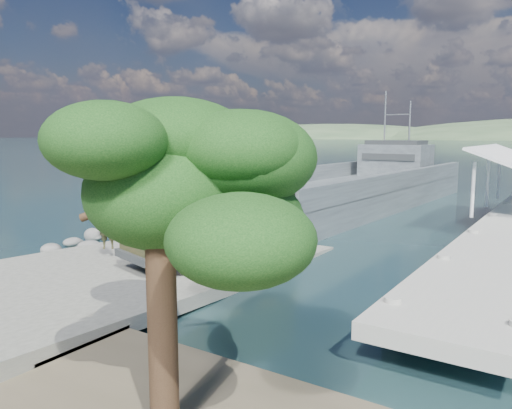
{
  "coord_description": "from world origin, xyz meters",
  "views": [
    {
      "loc": [
        15.66,
        -15.48,
        5.98
      ],
      "look_at": [
        1.46,
        6.0,
        2.32
      ],
      "focal_mm": 35.0,
      "sensor_mm": 36.0,
      "label": 1
    }
  ],
  "objects_px": {
    "soldier": "(108,235)",
    "overhang_tree": "(156,182)",
    "landing_craft": "(347,196)",
    "military_truck": "(223,216)"
  },
  "relations": [
    {
      "from": "military_truck",
      "to": "soldier",
      "type": "xyz_separation_m",
      "value": [
        -4.36,
        -2.77,
        -0.86
      ]
    },
    {
      "from": "landing_craft",
      "to": "soldier",
      "type": "distance_m",
      "value": 23.8
    },
    {
      "from": "military_truck",
      "to": "overhang_tree",
      "type": "distance_m",
      "value": 12.66
    },
    {
      "from": "landing_craft",
      "to": "soldier",
      "type": "relative_size",
      "value": 18.38
    },
    {
      "from": "soldier",
      "to": "military_truck",
      "type": "bearing_deg",
      "value": -12.09
    },
    {
      "from": "soldier",
      "to": "overhang_tree",
      "type": "height_order",
      "value": "overhang_tree"
    },
    {
      "from": "soldier",
      "to": "overhang_tree",
      "type": "xyz_separation_m",
      "value": [
        10.8,
        -7.79,
        3.56
      ]
    },
    {
      "from": "military_truck",
      "to": "soldier",
      "type": "height_order",
      "value": "military_truck"
    },
    {
      "from": "landing_craft",
      "to": "military_truck",
      "type": "height_order",
      "value": "landing_craft"
    },
    {
      "from": "military_truck",
      "to": "overhang_tree",
      "type": "relative_size",
      "value": 1.22
    }
  ]
}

